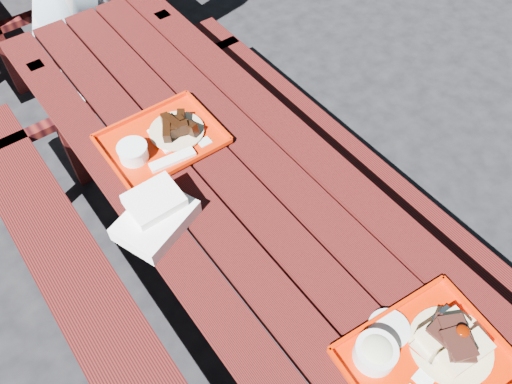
% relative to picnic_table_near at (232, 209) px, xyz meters
% --- Properties ---
extents(ground, '(60.00, 60.00, 0.00)m').
position_rel_picnic_table_near_xyz_m(ground, '(0.00, 0.00, -0.56)').
color(ground, black).
rests_on(ground, ground).
extents(picnic_table_near, '(1.41, 2.40, 0.75)m').
position_rel_picnic_table_near_xyz_m(picnic_table_near, '(0.00, 0.00, 0.00)').
color(picnic_table_near, '#49120E').
rests_on(picnic_table_near, ground).
extents(near_tray, '(0.45, 0.36, 0.13)m').
position_rel_picnic_table_near_xyz_m(near_tray, '(0.05, -0.81, 0.22)').
color(near_tray, red).
rests_on(near_tray, picnic_table_near).
extents(far_tray, '(0.41, 0.32, 0.07)m').
position_rel_picnic_table_near_xyz_m(far_tray, '(-0.11, 0.27, 0.21)').
color(far_tray, red).
rests_on(far_tray, picnic_table_near).
extents(white_cloth, '(0.28, 0.25, 0.10)m').
position_rel_picnic_table_near_xyz_m(white_cloth, '(-0.29, -0.02, 0.23)').
color(white_cloth, white).
rests_on(white_cloth, picnic_table_near).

